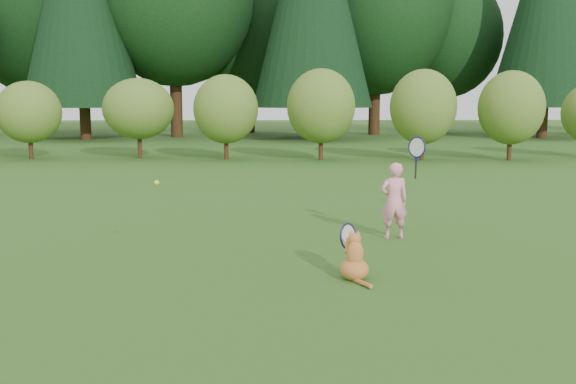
{
  "coord_description": "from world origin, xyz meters",
  "views": [
    {
      "loc": [
        -0.01,
        -7.42,
        1.9
      ],
      "look_at": [
        0.2,
        0.8,
        0.7
      ],
      "focal_mm": 40.0,
      "sensor_mm": 36.0,
      "label": 1
    }
  ],
  "objects": [
    {
      "name": "cat",
      "position": [
        0.86,
        -0.82,
        0.27
      ],
      "size": [
        0.34,
        0.7,
        0.71
      ],
      "rotation": [
        0.0,
        0.0,
        -0.0
      ],
      "color": "#BE6224",
      "rests_on": "ground"
    },
    {
      "name": "shrub_row",
      "position": [
        0.0,
        13.0,
        1.4
      ],
      "size": [
        28.0,
        3.0,
        2.8
      ],
      "primitive_type": null,
      "color": "#537624",
      "rests_on": "ground"
    },
    {
      "name": "child",
      "position": [
        1.67,
        1.16,
        0.55
      ],
      "size": [
        0.58,
        0.36,
        1.57
      ],
      "rotation": [
        0.0,
        0.0,
        3.2
      ],
      "color": "pink",
      "rests_on": "ground"
    },
    {
      "name": "ground",
      "position": [
        0.0,
        0.0,
        0.0
      ],
      "size": [
        100.0,
        100.0,
        0.0
      ],
      "primitive_type": "plane",
      "color": "#305317",
      "rests_on": "ground"
    },
    {
      "name": "tennis_ball",
      "position": [
        -1.35,
        0.02,
        0.93
      ],
      "size": [
        0.06,
        0.06,
        0.06
      ],
      "color": "#D4E91B",
      "rests_on": "ground"
    }
  ]
}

